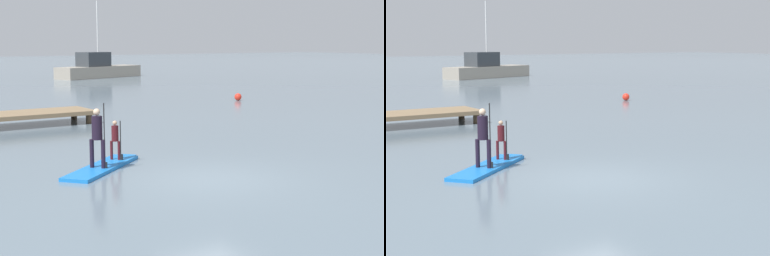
# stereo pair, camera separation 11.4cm
# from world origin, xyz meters

# --- Properties ---
(ground_plane) EXTENTS (240.00, 240.00, 0.00)m
(ground_plane) POSITION_xyz_m (0.00, 0.00, 0.00)
(ground_plane) COLOR slate
(paddleboard_near) EXTENTS (3.30, 2.91, 0.10)m
(paddleboard_near) POSITION_xyz_m (-1.79, 2.83, 0.05)
(paddleboard_near) COLOR blue
(paddleboard_near) RESTS_ON ground
(paddler_adult) EXTENTS (0.42, 0.44, 1.85)m
(paddler_adult) POSITION_xyz_m (-2.05, 2.61, 1.07)
(paddler_adult) COLOR black
(paddler_adult) RESTS_ON paddleboard_near
(paddler_child_solo) EXTENTS (0.32, 0.35, 1.19)m
(paddler_child_solo) POSITION_xyz_m (-1.10, 3.40, 0.77)
(paddler_child_solo) COLOR #4C1419
(paddler_child_solo) RESTS_ON paddleboard_near
(fishing_boat_green_midground) EXTENTS (9.41, 4.93, 7.37)m
(fishing_boat_green_midground) POSITION_xyz_m (16.25, 41.68, 0.86)
(fishing_boat_green_midground) COLOR #9E9384
(fishing_boat_green_midground) RESTS_ON ground
(mooring_buoy_near) EXTENTS (0.44, 0.44, 0.44)m
(mooring_buoy_near) POSITION_xyz_m (13.77, 16.42, 0.22)
(mooring_buoy_near) COLOR red
(mooring_buoy_near) RESTS_ON ground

